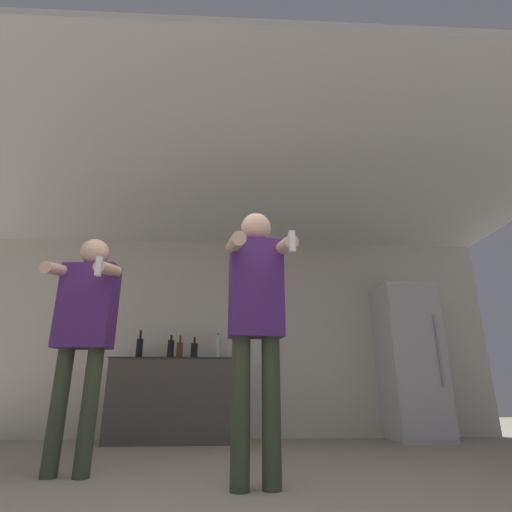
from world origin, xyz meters
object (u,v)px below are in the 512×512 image
object	(u,v)px
refrigerator	(410,360)
bottle_amber_bourbon	(171,349)
bottle_dark_rum	(194,351)
bottle_clear_vodka	(139,348)
bottle_short_whiskey	(180,350)
bottle_green_wine	(218,348)
person_man_side	(85,322)
person_woman_foreground	(256,311)

from	to	relation	value
refrigerator	bottle_amber_bourbon	size ratio (longest dim) A/B	5.93
bottle_dark_rum	bottle_clear_vodka	bearing A→B (deg)	180.00
refrigerator	bottle_clear_vodka	bearing A→B (deg)	179.27
bottle_short_whiskey	bottle_green_wine	xyz separation A→B (m)	(0.47, 0.00, 0.02)
refrigerator	bottle_amber_bourbon	xyz separation A→B (m)	(-2.96, 0.04, 0.13)
person_man_side	bottle_green_wine	bearing A→B (deg)	64.47
bottle_short_whiskey	refrigerator	bearing A→B (deg)	-0.85
person_woman_foreground	bottle_amber_bourbon	bearing A→B (deg)	111.41
bottle_clear_vodka	bottle_green_wine	bearing A→B (deg)	-0.00
person_man_side	refrigerator	bearing A→B (deg)	29.87
bottle_amber_bourbon	person_man_side	bearing A→B (deg)	-100.31
bottle_short_whiskey	bottle_amber_bourbon	size ratio (longest dim) A/B	0.94
person_woman_foreground	person_man_side	xyz separation A→B (m)	(-1.29, 0.43, -0.02)
bottle_green_wine	person_man_side	bearing A→B (deg)	-115.53
bottle_short_whiskey	person_man_side	size ratio (longest dim) A/B	0.17
bottle_green_wine	bottle_short_whiskey	bearing A→B (deg)	180.00
bottle_green_wine	bottle_amber_bourbon	bearing A→B (deg)	180.00
bottle_dark_rum	person_man_side	bearing A→B (deg)	-108.25
bottle_dark_rum	bottle_clear_vodka	size ratio (longest dim) A/B	0.77
refrigerator	bottle_dark_rum	distance (m)	2.68
person_man_side	person_woman_foreground	bearing A→B (deg)	-18.35
bottle_clear_vodka	bottle_green_wine	size ratio (longest dim) A/B	1.12
bottle_short_whiskey	person_man_side	distance (m)	2.00
bottle_amber_bourbon	person_woman_foreground	world-z (taller)	person_woman_foreground
bottle_amber_bourbon	person_woman_foreground	xyz separation A→B (m)	(0.93, -2.37, 0.03)
bottle_amber_bourbon	bottle_green_wine	xyz separation A→B (m)	(0.58, 0.00, 0.01)
person_man_side	bottle_clear_vodka	bearing A→B (deg)	90.75
bottle_clear_vodka	person_woman_foreground	xyz separation A→B (m)	(1.31, -2.37, 0.02)
bottle_amber_bourbon	bottle_green_wine	bearing A→B (deg)	0.00
person_woman_foreground	bottle_short_whiskey	bearing A→B (deg)	109.08
bottle_clear_vodka	person_man_side	xyz separation A→B (m)	(0.03, -1.95, 0.01)
bottle_short_whiskey	person_woman_foreground	bearing A→B (deg)	-70.92
bottle_dark_rum	bottle_green_wine	bearing A→B (deg)	-0.00
bottle_dark_rum	person_woman_foreground	bearing A→B (deg)	-74.84
bottle_short_whiskey	person_woman_foreground	distance (m)	2.51
bottle_dark_rum	person_woman_foreground	distance (m)	2.46
bottle_short_whiskey	bottle_dark_rum	bearing A→B (deg)	0.00
refrigerator	bottle_dark_rum	xyz separation A→B (m)	(-2.68, 0.04, 0.10)
bottle_green_wine	person_man_side	distance (m)	2.16
bottle_amber_bourbon	bottle_clear_vodka	distance (m)	0.38
bottle_dark_rum	bottle_short_whiskey	distance (m)	0.18
bottle_short_whiskey	bottle_clear_vodka	size ratio (longest dim) A/B	0.82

